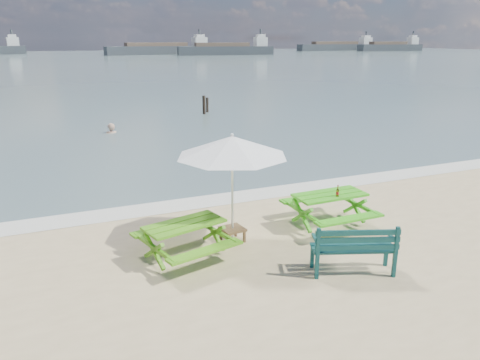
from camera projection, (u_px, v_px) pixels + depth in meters
name	position (u px, v px, depth m)	size (l,w,h in m)	color
sea	(62.00, 62.00, 83.19)	(300.00, 300.00, 0.00)	slate
foam_strip	(228.00, 198.00, 12.40)	(22.00, 0.90, 0.01)	silver
picnic_table_left	(185.00, 241.00, 8.94)	(1.89, 2.01, 0.72)	#4B9416
picnic_table_right	(329.00, 211.00, 10.48)	(1.62, 1.80, 0.77)	green
park_bench	(353.00, 258.00, 8.43)	(1.56, 0.98, 0.91)	#0E3B3A
side_table	(233.00, 234.00, 9.76)	(0.50, 0.50, 0.29)	brown
patio_umbrella	(232.00, 146.00, 9.21)	(2.52, 2.52, 2.24)	silver
beer_bottle	(338.00, 193.00, 10.16)	(0.07, 0.07, 0.26)	#995F16
swimmer	(112.00, 143.00, 21.10)	(0.69, 0.48, 1.79)	tan
mooring_pilings	(205.00, 107.00, 26.29)	(0.56, 0.76, 1.23)	black
cargo_ships	(236.00, 49.00, 134.12)	(145.27, 34.87, 4.40)	#343A3E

